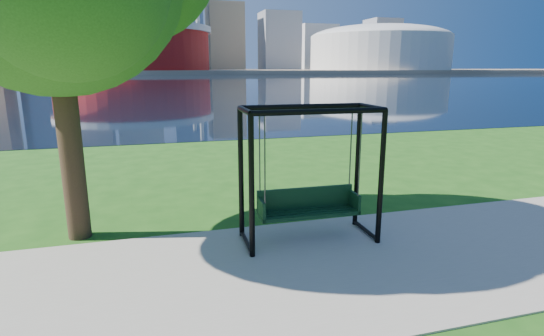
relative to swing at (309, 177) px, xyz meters
name	(u,v)px	position (x,y,z in m)	size (l,w,h in m)	color
ground	(288,257)	(-0.60, -0.63, -1.20)	(900.00, 900.00, 0.00)	#1E5114
path	(297,270)	(-0.60, -1.13, -1.19)	(120.00, 4.00, 0.03)	#9E937F
river	(158,81)	(-0.60, 101.37, -1.19)	(900.00, 180.00, 0.02)	black
far_bank	(152,71)	(-0.60, 305.37, -0.20)	(900.00, 228.00, 2.00)	#937F60
stadium	(131,46)	(-10.60, 234.37, 13.03)	(83.00, 83.00, 32.00)	maroon
arena	(380,47)	(134.40, 234.37, 14.67)	(84.00, 84.00, 26.56)	beige
skyline	(142,20)	(-4.87, 318.76, 34.69)	(392.00, 66.00, 96.50)	gray
swing	(309,177)	(0.00, 0.00, 0.00)	(2.45, 1.11, 2.48)	black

